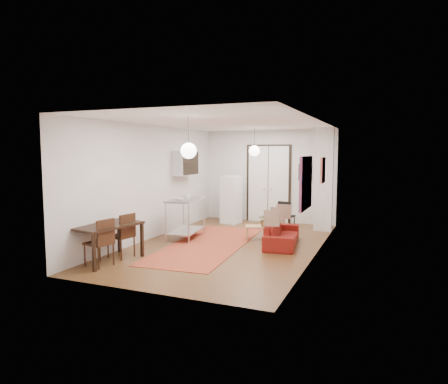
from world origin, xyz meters
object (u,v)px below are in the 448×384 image
at_px(coffee_table, 261,228).
at_px(dining_chair_far, 102,238).
at_px(dining_table, 107,228).
at_px(kitchen_counter, 186,212).
at_px(black_side_chair, 287,213).
at_px(sofa, 282,234).
at_px(fridge, 231,200).
at_px(dining_chair_near, 124,231).

distance_m(coffee_table, dining_chair_far, 4.05).
bearing_deg(dining_table, kitchen_counter, 79.36).
distance_m(coffee_table, black_side_chair, 1.51).
xyz_separation_m(coffee_table, dining_table, (-2.31, -3.11, 0.37)).
bearing_deg(dining_table, sofa, 42.74).
bearing_deg(fridge, coffee_table, -42.71).
relative_size(sofa, dining_chair_far, 1.89).
bearing_deg(coffee_table, dining_chair_far, -123.64).
bearing_deg(dining_chair_far, coffee_table, 155.83).
distance_m(dining_chair_near, dining_chair_far, 0.70).
bearing_deg(fridge, black_side_chair, -5.19).
height_order(dining_table, dining_chair_far, dining_chair_far).
distance_m(sofa, dining_chair_near, 3.69).
distance_m(dining_chair_near, black_side_chair, 4.87).
distance_m(dining_chair_far, black_side_chair, 5.48).
bearing_deg(kitchen_counter, dining_chair_near, -109.02).
xyz_separation_m(coffee_table, kitchen_counter, (-1.84, -0.59, 0.38)).
bearing_deg(dining_chair_near, black_side_chair, 157.56).
relative_size(sofa, kitchen_counter, 1.25).
relative_size(dining_chair_far, black_side_chair, 1.11).
bearing_deg(dining_table, black_side_chair, 60.00).
distance_m(fridge, dining_chair_far, 5.32).
bearing_deg(dining_chair_near, dining_chair_far, 9.47).
distance_m(fridge, dining_chair_near, 4.63).
distance_m(coffee_table, dining_table, 3.89).
distance_m(coffee_table, kitchen_counter, 1.97).
relative_size(kitchen_counter, dining_table, 0.96).
bearing_deg(coffee_table, dining_chair_near, -130.03).
distance_m(coffee_table, dining_chair_near, 3.49).
xyz_separation_m(sofa, fridge, (-2.20, 2.30, 0.48)).
height_order(sofa, black_side_chair, black_side_chair).
height_order(coffee_table, dining_chair_near, dining_chair_near).
height_order(coffee_table, dining_chair_far, dining_chair_far).
distance_m(fridge, black_side_chair, 1.96).
height_order(dining_chair_near, black_side_chair, dining_chair_near).
height_order(sofa, coffee_table, sofa).
relative_size(dining_chair_near, black_side_chair, 1.11).
bearing_deg(dining_chair_far, fridge, -177.87).
bearing_deg(dining_chair_near, coffee_table, 149.44).
relative_size(fridge, black_side_chair, 1.74).
xyz_separation_m(sofa, black_side_chair, (-0.31, 1.85, 0.23)).
height_order(coffee_table, fridge, fridge).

